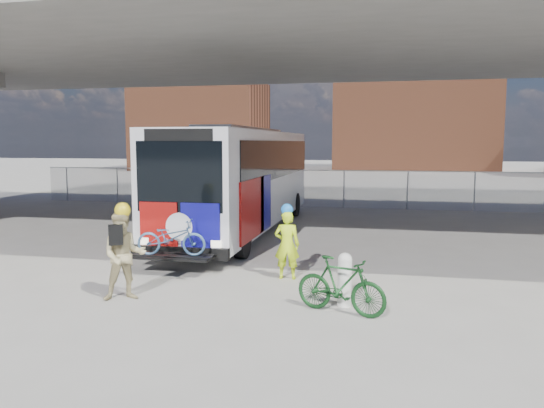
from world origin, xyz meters
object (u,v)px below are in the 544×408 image
(bus, at_px, (243,172))
(bike_parked, at_px, (341,285))
(cyclist_tan, at_px, (124,254))
(bollard, at_px, (345,278))
(cyclist_hivis, at_px, (287,243))

(bus, relative_size, bike_parked, 7.25)
(cyclist_tan, xyz_separation_m, bike_parked, (4.35, 0.04, -0.40))
(bus, bearing_deg, bollard, -62.46)
(bus, xyz_separation_m, cyclist_hivis, (2.76, -6.33, -1.26))
(cyclist_hivis, relative_size, cyclist_tan, 0.89)
(bike_parked, bearing_deg, cyclist_hivis, 51.41)
(cyclist_hivis, bearing_deg, bus, -71.66)
(cyclist_hivis, xyz_separation_m, cyclist_tan, (-2.91, -2.32, 0.09))
(bus, xyz_separation_m, bike_parked, (4.21, -8.61, -1.57))
(cyclist_tan, height_order, bike_parked, cyclist_tan)
(bollard, bearing_deg, cyclist_tan, -173.34)
(bollard, distance_m, cyclist_hivis, 2.36)
(cyclist_tan, bearing_deg, cyclist_hivis, 9.91)
(bus, height_order, bollard, bus)
(cyclist_tan, bearing_deg, bus, 60.33)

